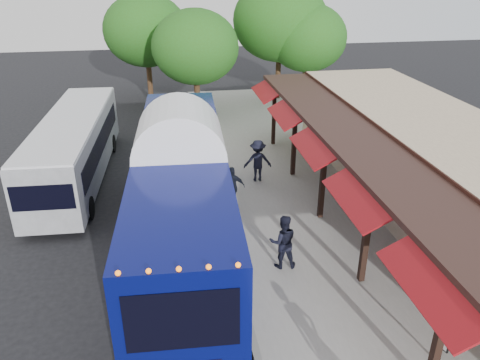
{
  "coord_description": "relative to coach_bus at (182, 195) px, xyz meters",
  "views": [
    {
      "loc": [
        -1.8,
        -10.98,
        9.15
      ],
      "look_at": [
        0.74,
        4.44,
        1.8
      ],
      "focal_mm": 35.0,
      "sensor_mm": 36.0,
      "label": 1
    }
  ],
  "objects": [
    {
      "name": "ground",
      "position": [
        1.45,
        -2.69,
        -2.25
      ],
      "size": [
        90.0,
        90.0,
        0.0
      ],
      "primitive_type": "plane",
      "color": "black",
      "rests_on": "ground"
    },
    {
      "name": "sidewalk",
      "position": [
        6.45,
        1.31,
        -2.18
      ],
      "size": [
        10.0,
        40.0,
        0.15
      ],
      "primitive_type": "cube",
      "color": "#9E9B93",
      "rests_on": "ground"
    },
    {
      "name": "curb",
      "position": [
        1.5,
        1.31,
        -2.18
      ],
      "size": [
        0.2,
        40.0,
        0.16
      ],
      "primitive_type": "cube",
      "color": "gray",
      "rests_on": "ground"
    },
    {
      "name": "station_shelter",
      "position": [
        9.83,
        1.31,
        -0.41
      ],
      "size": [
        8.15,
        20.0,
        3.6
      ],
      "color": "tan",
      "rests_on": "ground"
    },
    {
      "name": "coach_bus",
      "position": [
        0.0,
        0.0,
        0.0
      ],
      "size": [
        3.4,
        13.22,
        4.2
      ],
      "rotation": [
        0.0,
        0.0,
        -0.05
      ],
      "color": "#070D55",
      "rests_on": "ground"
    },
    {
      "name": "city_bus",
      "position": [
        -4.48,
        6.87,
        -0.63
      ],
      "size": [
        2.85,
        11.01,
        2.93
      ],
      "rotation": [
        0.0,
        0.0,
        -0.04
      ],
      "color": "gray",
      "rests_on": "ground"
    },
    {
      "name": "ped_b",
      "position": [
        3.04,
        -1.48,
        -1.18
      ],
      "size": [
        0.96,
        0.78,
        1.84
      ],
      "primitive_type": "imported",
      "rotation": [
        0.0,
        0.0,
        3.04
      ],
      "color": "black",
      "rests_on": "sidewalk"
    },
    {
      "name": "ped_c",
      "position": [
        2.05,
        2.81,
        -1.25
      ],
      "size": [
        1.01,
        0.42,
        1.72
      ],
      "primitive_type": "imported",
      "rotation": [
        0.0,
        0.0,
        3.14
      ],
      "color": "black",
      "rests_on": "sidewalk"
    },
    {
      "name": "ped_d",
      "position": [
        3.53,
        5.07,
        -1.15
      ],
      "size": [
        1.28,
        0.79,
        1.91
      ],
      "primitive_type": "imported",
      "rotation": [
        0.0,
        0.0,
        3.07
      ],
      "color": "black",
      "rests_on": "sidewalk"
    },
    {
      "name": "sign_board",
      "position": [
        5.85,
        -6.01,
        -1.41
      ],
      "size": [
        0.17,
        0.45,
        1.02
      ],
      "rotation": [
        0.0,
        0.0,
        0.29
      ],
      "color": "black",
      "rests_on": "sidewalk"
    },
    {
      "name": "tree_left",
      "position": [
        1.66,
        15.03,
        2.21
      ],
      "size": [
        5.23,
        5.23,
        6.7
      ],
      "color": "#382314",
      "rests_on": "ground"
    },
    {
      "name": "tree_mid",
      "position": [
        7.7,
        18.62,
        3.22
      ],
      "size": [
        6.4,
        6.4,
        8.2
      ],
      "color": "#382314",
      "rests_on": "ground"
    },
    {
      "name": "tree_right",
      "position": [
        9.31,
        17.4,
        2.23
      ],
      "size": [
        5.25,
        5.25,
        6.72
      ],
      "color": "#382314",
      "rests_on": "ground"
    },
    {
      "name": "tree_far",
      "position": [
        -1.31,
        19.8,
        2.62
      ],
      "size": [
        5.71,
        5.71,
        7.31
      ],
      "color": "#382314",
      "rests_on": "ground"
    }
  ]
}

